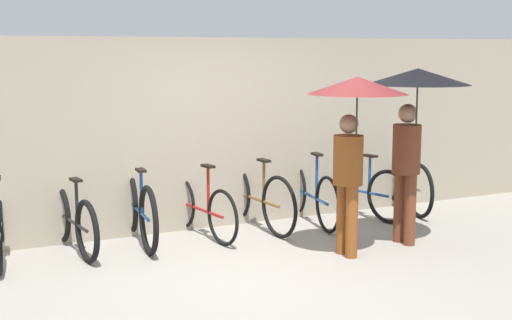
{
  "coord_description": "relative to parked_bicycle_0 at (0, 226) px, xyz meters",
  "views": [
    {
      "loc": [
        -3.42,
        -6.06,
        2.22
      ],
      "look_at": [
        0.0,
        0.97,
        1.0
      ],
      "focal_mm": 50.0,
      "sensor_mm": 36.0,
      "label": 1
    }
  ],
  "objects": [
    {
      "name": "parked_bicycle_3",
      "position": [
        2.27,
        -0.05,
        -0.01
      ],
      "size": [
        0.44,
        1.63,
        0.97
      ],
      "rotation": [
        0.0,
        0.0,
        1.71
      ],
      "color": "black",
      "rests_on": "ground"
    },
    {
      "name": "parked_bicycle_2",
      "position": [
        1.52,
        -0.02,
        0.03
      ],
      "size": [
        0.44,
        1.78,
        0.99
      ],
      "rotation": [
        0.0,
        0.0,
        1.49
      ],
      "color": "black",
      "rests_on": "ground"
    },
    {
      "name": "parked_bicycle_6",
      "position": [
        4.55,
        -0.03,
        0.01
      ],
      "size": [
        0.56,
        1.65,
        1.01
      ],
      "rotation": [
        0.0,
        0.0,
        1.81
      ],
      "color": "black",
      "rests_on": "ground"
    },
    {
      "name": "parked_bicycle_0",
      "position": [
        0.0,
        0.0,
        0.0
      ],
      "size": [
        0.45,
        1.76,
        1.04
      ],
      "rotation": [
        0.0,
        0.0,
        1.43
      ],
      "color": "black",
      "rests_on": "ground"
    },
    {
      "name": "pedestrian_center",
      "position": [
        4.27,
        -1.48,
        1.28
      ],
      "size": [
        1.16,
        1.16,
        2.01
      ],
      "rotation": [
        0.0,
        0.0,
        3.23
      ],
      "color": "brown",
      "rests_on": "ground"
    },
    {
      "name": "back_wall",
      "position": [
        2.65,
        0.35,
        0.82
      ],
      "size": [
        13.31,
        0.12,
        2.36
      ],
      "color": "gray",
      "rests_on": "ground"
    },
    {
      "name": "pedestrian_leading",
      "position": [
        3.4,
        -1.6,
        1.19
      ],
      "size": [
        1.04,
        1.04,
        1.94
      ],
      "rotation": [
        0.0,
        0.0,
        3.16
      ],
      "color": "brown",
      "rests_on": "ground"
    },
    {
      "name": "parked_bicycle_4",
      "position": [
        3.03,
        0.01,
        0.03
      ],
      "size": [
        0.44,
        1.81,
        0.97
      ],
      "rotation": [
        0.0,
        0.0,
        1.66
      ],
      "color": "black",
      "rests_on": "ground"
    },
    {
      "name": "parked_bicycle_5",
      "position": [
        3.79,
        -0.04,
        0.01
      ],
      "size": [
        0.44,
        1.76,
        1.07
      ],
      "rotation": [
        0.0,
        0.0,
        1.43
      ],
      "color": "black",
      "rests_on": "ground"
    },
    {
      "name": "ground_plane",
      "position": [
        2.65,
        -1.75,
        -0.36
      ],
      "size": [
        30.0,
        30.0,
        0.0
      ],
      "primitive_type": "plane",
      "color": "gray"
    },
    {
      "name": "parked_bicycle_1",
      "position": [
        0.76,
        -0.06,
        -0.01
      ],
      "size": [
        0.44,
        1.62,
        1.0
      ],
      "rotation": [
        0.0,
        0.0,
        1.67
      ],
      "color": "black",
      "rests_on": "ground"
    },
    {
      "name": "parked_bicycle_7",
      "position": [
        5.31,
        0.03,
        0.02
      ],
      "size": [
        0.49,
        1.69,
        1.07
      ],
      "rotation": [
        0.0,
        0.0,
        1.39
      ],
      "color": "black",
      "rests_on": "ground"
    }
  ]
}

